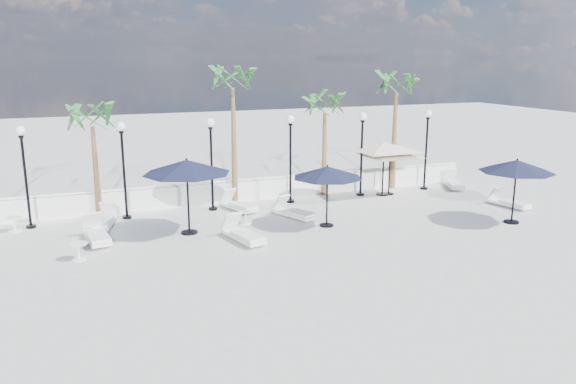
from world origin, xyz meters
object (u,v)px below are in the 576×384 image
object	(u,v)px
lounger_8	(509,202)
parasol_navy_right	(517,166)
lounger_4	(243,234)
parasol_cream_sq_b	(384,142)
lounger_3	(97,234)
lounger_6	(294,212)
parasol_cream_sq_a	(390,149)
lounger_5	(239,205)
parasol_navy_mid	(327,172)
parasol_navy_left	(187,167)
lounger_1	(105,220)
lounger_7	(453,183)

from	to	relation	value
lounger_8	parasol_navy_right	distance (m)	3.17
lounger_4	lounger_8	bearing A→B (deg)	-12.56
parasol_cream_sq_b	lounger_3	bearing A→B (deg)	-169.61
lounger_4	lounger_6	world-z (taller)	lounger_4
lounger_8	parasol_cream_sq_a	distance (m)	5.61
lounger_8	lounger_5	bearing A→B (deg)	149.06
parasol_navy_mid	parasol_cream_sq_a	size ratio (longest dim) A/B	0.56
parasol_navy_left	parasol_navy_right	bearing A→B (deg)	-15.16
lounger_1	lounger_8	bearing A→B (deg)	3.69
parasol_navy_left	parasol_navy_right	distance (m)	12.33
lounger_4	parasol_navy_left	bearing A→B (deg)	120.99
lounger_3	lounger_7	world-z (taller)	lounger_3
parasol_cream_sq_b	lounger_6	bearing A→B (deg)	-158.40
lounger_5	parasol_cream_sq_b	distance (m)	7.35
parasol_navy_right	parasol_cream_sq_a	world-z (taller)	parasol_navy_right
lounger_3	parasol_navy_left	bearing A→B (deg)	-10.49
lounger_5	parasol_navy_right	distance (m)	11.06
parasol_cream_sq_b	lounger_7	bearing A→B (deg)	0.28
lounger_3	parasol_cream_sq_a	world-z (taller)	parasol_cream_sq_a
lounger_4	parasol_navy_mid	bearing A→B (deg)	-4.20
parasol_cream_sq_a	lounger_8	bearing A→B (deg)	-47.49
parasol_cream_sq_a	lounger_1	bearing A→B (deg)	-177.44
lounger_3	parasol_cream_sq_a	bearing A→B (deg)	3.47
lounger_6	parasol_navy_mid	xyz separation A→B (m)	(0.73, -1.46, 1.83)
lounger_5	parasol_navy_right	xyz separation A→B (m)	(9.33, -5.60, 1.98)
lounger_7	parasol_navy_left	world-z (taller)	parasol_navy_left
lounger_6	parasol_cream_sq_b	xyz separation A→B (m)	(5.27, 2.09, 2.23)
lounger_4	parasol_navy_mid	world-z (taller)	parasol_navy_mid
lounger_4	parasol_navy_right	bearing A→B (deg)	-22.75
parasol_navy_left	lounger_1	bearing A→B (deg)	144.70
lounger_7	lounger_5	bearing A→B (deg)	-156.63
parasol_navy_left	parasol_cream_sq_b	size ratio (longest dim) A/B	0.59
lounger_8	parasol_navy_left	bearing A→B (deg)	162.18
parasol_navy_mid	parasol_navy_left	bearing A→B (deg)	168.82
parasol_navy_mid	parasol_navy_right	size ratio (longest dim) A/B	0.93
parasol_navy_right	parasol_cream_sq_b	distance (m)	6.23
parasol_navy_mid	lounger_8	bearing A→B (deg)	-2.33
lounger_6	parasol_navy_mid	distance (m)	2.45
lounger_3	lounger_8	size ratio (longest dim) A/B	1.12
lounger_5	parasol_navy_left	distance (m)	4.14
lounger_8	lounger_4	bearing A→B (deg)	169.01
lounger_3	parasol_navy_mid	xyz separation A→B (m)	(8.23, -1.21, 1.81)
parasol_navy_mid	lounger_4	bearing A→B (deg)	-170.48
lounger_5	parasol_cream_sq_a	bearing A→B (deg)	-19.15
lounger_4	lounger_7	distance (m)	12.73
parasol_cream_sq_b	lounger_4	bearing A→B (deg)	-152.72
parasol_navy_right	lounger_1	bearing A→B (deg)	160.49
lounger_4	lounger_5	size ratio (longest dim) A/B	1.06
lounger_8	parasol_navy_left	distance (m)	13.73
lounger_4	parasol_navy_right	size ratio (longest dim) A/B	0.77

